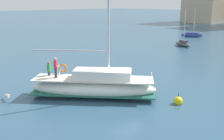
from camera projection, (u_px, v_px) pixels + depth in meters
ground_plane at (124, 97)px, 21.84m from camera, size 400.00×400.00×0.00m
main_sailboat at (94, 85)px, 21.60m from camera, size 8.83×8.10×13.94m
moored_sloop_near at (192, 34)px, 58.47m from camera, size 4.71×3.90×6.03m
moored_sloop_far at (183, 43)px, 46.16m from camera, size 4.06×2.49×5.90m
seagull at (7, 95)px, 21.11m from camera, size 1.07×0.48×0.17m
mooring_buoy at (178, 101)px, 20.30m from camera, size 0.67×0.67×0.94m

